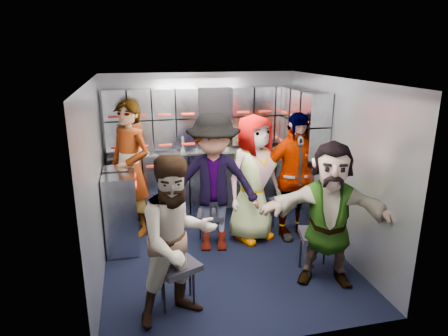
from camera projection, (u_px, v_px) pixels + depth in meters
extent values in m
plane|color=black|center=(225.00, 257.00, 4.83)|extent=(3.00, 3.00, 0.00)
cube|color=#90969E|center=(202.00, 145.00, 5.92)|extent=(2.80, 0.04, 2.10)
cube|color=#90969E|center=(96.00, 184.00, 4.22)|extent=(0.04, 3.00, 2.10)
cube|color=#90969E|center=(337.00, 167.00, 4.83)|extent=(0.04, 3.00, 2.10)
cube|color=silver|center=(225.00, 80.00, 4.22)|extent=(2.80, 3.00, 0.02)
cube|color=#9196A0|center=(205.00, 184.00, 5.89)|extent=(2.68, 0.38, 0.99)
cube|color=#9196A0|center=(121.00, 210.00, 4.95)|extent=(0.38, 0.76, 0.99)
cube|color=#AEB1B6|center=(204.00, 150.00, 5.74)|extent=(2.68, 0.42, 0.03)
cube|color=#9196A0|center=(203.00, 117.00, 5.66)|extent=(2.68, 0.28, 0.82)
cube|color=#9196A0|center=(304.00, 121.00, 5.32)|extent=(0.28, 1.00, 0.82)
cube|color=#9196A0|center=(303.00, 193.00, 5.51)|extent=(0.28, 1.20, 1.00)
cube|color=#B21D0C|center=(207.00, 163.00, 5.59)|extent=(2.60, 0.02, 0.03)
cube|color=black|center=(177.00, 266.00, 3.82)|extent=(0.50, 0.49, 0.06)
cylinder|color=black|center=(164.00, 295.00, 3.74)|extent=(0.02, 0.02, 0.40)
cylinder|color=black|center=(194.00, 291.00, 3.80)|extent=(0.02, 0.02, 0.40)
cylinder|color=black|center=(162.00, 281.00, 3.97)|extent=(0.02, 0.02, 0.40)
cylinder|color=black|center=(190.00, 278.00, 4.03)|extent=(0.02, 0.02, 0.40)
cube|color=black|center=(211.00, 215.00, 5.11)|extent=(0.41, 0.40, 0.05)
cylinder|color=black|center=(203.00, 233.00, 5.04)|extent=(0.02, 0.02, 0.36)
cylinder|color=black|center=(222.00, 231.00, 5.10)|extent=(0.02, 0.02, 0.36)
cylinder|color=black|center=(200.00, 226.00, 5.24)|extent=(0.02, 0.02, 0.36)
cylinder|color=black|center=(219.00, 224.00, 5.30)|extent=(0.02, 0.02, 0.36)
cube|color=black|center=(249.00, 203.00, 5.37)|extent=(0.43, 0.41, 0.06)
cylinder|color=black|center=(241.00, 223.00, 5.30)|extent=(0.02, 0.02, 0.40)
cylinder|color=black|center=(261.00, 221.00, 5.36)|extent=(0.02, 0.02, 0.40)
cylinder|color=black|center=(236.00, 216.00, 5.52)|extent=(0.02, 0.02, 0.40)
cylinder|color=black|center=(256.00, 214.00, 5.58)|extent=(0.02, 0.02, 0.40)
cube|color=black|center=(287.00, 202.00, 5.43)|extent=(0.48, 0.46, 0.06)
cylinder|color=black|center=(280.00, 221.00, 5.35)|extent=(0.02, 0.02, 0.40)
cylinder|color=black|center=(299.00, 219.00, 5.41)|extent=(0.02, 0.02, 0.40)
cylinder|color=black|center=(274.00, 214.00, 5.58)|extent=(0.02, 0.02, 0.40)
cylinder|color=black|center=(292.00, 212.00, 5.64)|extent=(0.02, 0.02, 0.40)
cube|color=black|center=(319.00, 235.00, 4.39)|extent=(0.49, 0.47, 0.06)
cylinder|color=black|center=(310.00, 262.00, 4.31)|extent=(0.03, 0.03, 0.43)
cylinder|color=black|center=(335.00, 258.00, 4.37)|extent=(0.03, 0.03, 0.43)
cylinder|color=black|center=(301.00, 250.00, 4.55)|extent=(0.03, 0.03, 0.43)
cylinder|color=black|center=(325.00, 248.00, 4.61)|extent=(0.03, 0.03, 0.43)
imported|color=black|center=(130.00, 169.00, 5.23)|extent=(0.77, 0.77, 1.80)
imported|color=black|center=(178.00, 240.00, 3.55)|extent=(0.91, 0.80, 1.57)
imported|color=black|center=(214.00, 184.00, 4.81)|extent=(1.21, 0.83, 1.72)
imported|color=black|center=(253.00, 179.00, 5.09)|extent=(0.95, 0.80, 1.65)
imported|color=black|center=(293.00, 177.00, 5.14)|extent=(1.00, 0.47, 1.67)
imported|color=black|center=(329.00, 214.00, 4.13)|extent=(1.50, 0.94, 1.55)
cylinder|color=white|center=(146.00, 144.00, 5.47)|extent=(0.06, 0.06, 0.27)
cylinder|color=white|center=(182.00, 144.00, 5.58)|extent=(0.07, 0.07, 0.22)
cylinder|color=white|center=(226.00, 140.00, 5.72)|extent=(0.06, 0.06, 0.27)
cylinder|color=tan|center=(141.00, 150.00, 5.47)|extent=(0.09, 0.09, 0.11)
cylinder|color=tan|center=(254.00, 144.00, 5.82)|extent=(0.08, 0.08, 0.09)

